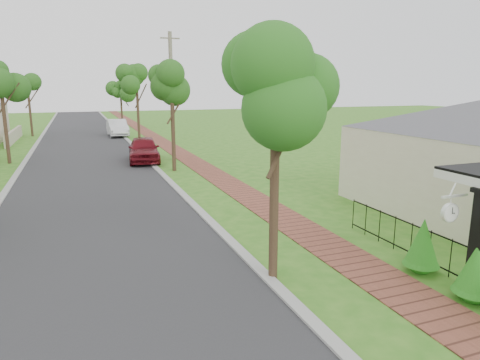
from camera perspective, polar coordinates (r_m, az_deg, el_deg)
ground at (r=9.33m, az=3.82°, el=-17.31°), size 160.00×160.00×0.00m
road at (r=27.75m, az=-19.64°, el=2.02°), size 7.00×120.00×0.02m
kerb_right at (r=28.04m, az=-12.17°, el=2.56°), size 0.30×120.00×0.10m
kerb_left at (r=27.93m, az=-27.13°, el=1.44°), size 0.30×120.00×0.10m
sidewalk at (r=28.54m, az=-7.01°, el=2.91°), size 1.50×120.00×0.03m
porch_post at (r=10.78m, az=29.17°, el=-8.20°), size 0.48×0.48×2.52m
picket_fence at (r=11.84m, az=26.27°, el=-9.17°), size 0.03×8.02×1.00m
street_trees at (r=34.20m, az=-20.30°, el=11.43°), size 10.70×37.65×5.89m
parked_car_red at (r=27.50m, az=-12.70°, el=4.00°), size 2.35×4.75×1.56m
parked_car_white at (r=42.69m, az=-16.03°, el=6.69°), size 1.78×4.81×1.57m
near_tree at (r=9.82m, az=4.82°, el=11.78°), size 2.21×2.21×5.68m
utility_pole at (r=27.78m, az=-9.07°, el=10.95°), size 1.20×0.24×7.93m
station_clock at (r=10.43m, az=26.22°, el=-3.76°), size 0.72×0.13×0.61m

